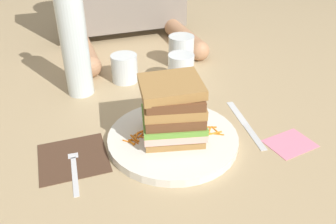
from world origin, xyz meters
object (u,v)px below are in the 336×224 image
juice_glass (181,71)px  water_bottle (74,42)px  main_plate (173,139)px  fork (74,163)px  napkin_dark (73,158)px  knife (246,125)px  napkin_pink (290,143)px  empty_tumbler_0 (125,68)px  sandwich (173,111)px  empty_tumbler_1 (181,51)px

juice_glass → water_bottle: water_bottle is taller
main_plate → fork: 0.21m
napkin_dark → knife: bearing=-2.6°
napkin_pink → juice_glass: bearing=108.8°
knife → water_bottle: 0.46m
main_plate → empty_tumbler_0: (-0.02, 0.31, 0.03)m
napkin_dark → empty_tumbler_0: bearing=58.5°
juice_glass → napkin_pink: (0.11, -0.34, -0.04)m
sandwich → empty_tumbler_0: (-0.02, 0.31, -0.04)m
sandwich → empty_tumbler_1: sandwich is taller
fork → sandwich: bearing=1.4°
empty_tumbler_0 → empty_tumbler_1: empty_tumbler_1 is taller
main_plate → fork: bearing=-178.8°
napkin_dark → empty_tumbler_0: 0.35m
sandwich → napkin_dark: sandwich is taller
knife → napkin_pink: bearing=-60.4°
sandwich → napkin_pink: sandwich is taller
napkin_dark → fork: size_ratio=0.80×
sandwich → napkin_dark: bearing=175.2°
napkin_dark → knife: same height
juice_glass → empty_tumbler_0: (-0.14, 0.07, 0.00)m
sandwich → water_bottle: size_ratio=0.49×
knife → empty_tumbler_0: bearing=122.9°
main_plate → juice_glass: size_ratio=3.25×
sandwich → knife: size_ratio=0.74×
main_plate → empty_tumbler_0: bearing=94.4°
main_plate → fork: size_ratio=1.65×
main_plate → water_bottle: size_ratio=0.90×
fork → juice_glass: size_ratio=1.97×
main_plate → empty_tumbler_0: size_ratio=3.60×
main_plate → sandwich: sandwich is taller
napkin_dark → sandwich: bearing=-4.8°
napkin_dark → napkin_pink: (0.44, -0.11, -0.00)m
water_bottle → empty_tumbler_0: size_ratio=4.00×
empty_tumbler_0 → empty_tumbler_1: bearing=13.8°
water_bottle → napkin_pink: bearing=-44.7°
water_bottle → napkin_pink: water_bottle is taller
empty_tumbler_1 → water_bottle: bearing=-166.7°
water_bottle → juice_glass: bearing=-8.7°
water_bottle → empty_tumbler_0: bearing=12.4°
juice_glass → empty_tumbler_1: bearing=67.9°
knife → empty_tumbler_1: empty_tumbler_1 is taller
napkin_pink → empty_tumbler_0: bearing=122.2°
main_plate → juice_glass: (0.12, 0.25, 0.03)m
knife → napkin_pink: 0.10m
napkin_dark → empty_tumbler_0: empty_tumbler_0 is taller
fork → water_bottle: size_ratio=0.55×
empty_tumbler_1 → napkin_pink: empty_tumbler_1 is taller
knife → main_plate: bearing=-179.9°
empty_tumbler_1 → empty_tumbler_0: bearing=-166.2°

